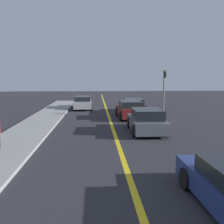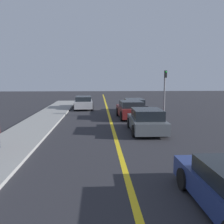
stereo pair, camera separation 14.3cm
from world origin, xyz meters
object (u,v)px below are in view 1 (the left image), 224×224
at_px(car_far_distant, 130,110).
at_px(car_parked_left_lot, 133,106).
at_px(car_oncoming_far, 82,103).
at_px(traffic_light, 164,89).
at_px(car_ahead_center, 147,121).

relative_size(car_far_distant, car_parked_left_lot, 0.84).
bearing_deg(car_far_distant, car_parked_left_lot, 75.07).
xyz_separation_m(car_parked_left_lot, car_oncoming_far, (-4.70, 2.96, 0.02)).
xyz_separation_m(car_far_distant, car_oncoming_far, (-4.01, 6.06, -0.03)).
relative_size(car_oncoming_far, traffic_light, 1.17).
distance_m(car_ahead_center, car_far_distant, 5.06).
distance_m(car_ahead_center, car_oncoming_far, 11.91).
distance_m(car_parked_left_lot, car_oncoming_far, 5.55).
relative_size(car_ahead_center, car_oncoming_far, 0.93).
bearing_deg(traffic_light, car_far_distant, -179.22).
bearing_deg(car_parked_left_lot, traffic_light, -55.93).
height_order(car_parked_left_lot, traffic_light, traffic_light).
bearing_deg(car_oncoming_far, car_far_distant, -59.52).
height_order(car_oncoming_far, traffic_light, traffic_light).
height_order(car_ahead_center, car_oncoming_far, car_ahead_center).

